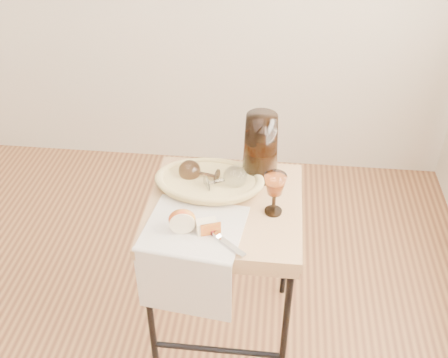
% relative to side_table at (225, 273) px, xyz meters
% --- Properties ---
extents(side_table, '(0.53, 0.53, 0.67)m').
position_rel_side_table_xyz_m(side_table, '(0.00, 0.00, 0.00)').
color(side_table, brown).
rests_on(side_table, floor).
extents(tea_towel, '(0.35, 0.32, 0.01)m').
position_rel_side_table_xyz_m(tea_towel, '(-0.08, -0.14, 0.34)').
color(tea_towel, white).
rests_on(tea_towel, side_table).
extents(bread_basket, '(0.34, 0.24, 0.05)m').
position_rel_side_table_xyz_m(bread_basket, '(-0.06, 0.08, 0.36)').
color(bread_basket, tan).
rests_on(bread_basket, side_table).
extents(goblet_lying_a, '(0.15, 0.11, 0.08)m').
position_rel_side_table_xyz_m(goblet_lying_a, '(-0.09, 0.10, 0.39)').
color(goblet_lying_a, brown).
rests_on(goblet_lying_a, bread_basket).
extents(goblet_lying_b, '(0.16, 0.14, 0.09)m').
position_rel_side_table_xyz_m(goblet_lying_b, '(-0.01, 0.06, 0.39)').
color(goblet_lying_b, white).
rests_on(goblet_lying_b, bread_basket).
extents(pitcher, '(0.22, 0.28, 0.29)m').
position_rel_side_table_xyz_m(pitcher, '(0.11, 0.18, 0.46)').
color(pitcher, black).
rests_on(pitcher, side_table).
extents(wine_goblet, '(0.08, 0.08, 0.15)m').
position_rel_side_table_xyz_m(wine_goblet, '(0.17, -0.03, 0.41)').
color(wine_goblet, white).
rests_on(wine_goblet, side_table).
extents(apple_half, '(0.10, 0.06, 0.08)m').
position_rel_side_table_xyz_m(apple_half, '(-0.12, -0.15, 0.38)').
color(apple_half, red).
rests_on(apple_half, tea_towel).
extents(apple_wedge, '(0.07, 0.06, 0.04)m').
position_rel_side_table_xyz_m(apple_wedge, '(-0.04, -0.15, 0.37)').
color(apple_wedge, '#FDE9BB').
rests_on(apple_wedge, tea_towel).
extents(table_knife, '(0.17, 0.16, 0.02)m').
position_rel_side_table_xyz_m(table_knife, '(0.00, -0.18, 0.35)').
color(table_knife, silver).
rests_on(table_knife, tea_towel).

